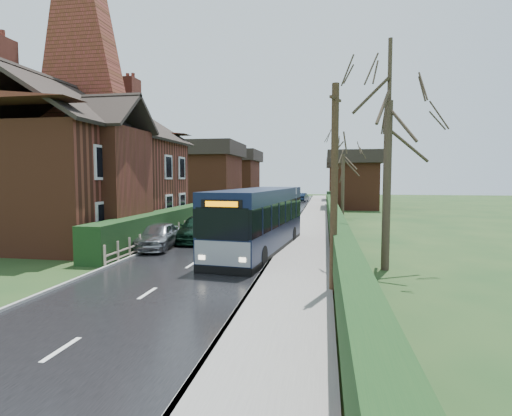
% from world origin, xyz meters
% --- Properties ---
extents(ground, '(140.00, 140.00, 0.00)m').
position_xyz_m(ground, '(0.00, 0.00, 0.00)').
color(ground, '#364A1F').
rests_on(ground, ground).
extents(road, '(6.00, 100.00, 0.02)m').
position_xyz_m(road, '(0.00, 10.00, 0.01)').
color(road, black).
rests_on(road, ground).
extents(pavement, '(2.50, 100.00, 0.14)m').
position_xyz_m(pavement, '(4.25, 10.00, 0.07)').
color(pavement, slate).
rests_on(pavement, ground).
extents(kerb_right, '(0.12, 100.00, 0.14)m').
position_xyz_m(kerb_right, '(3.05, 10.00, 0.07)').
color(kerb_right, gray).
rests_on(kerb_right, ground).
extents(kerb_left, '(0.12, 100.00, 0.10)m').
position_xyz_m(kerb_left, '(-3.05, 10.00, 0.05)').
color(kerb_left, gray).
rests_on(kerb_left, ground).
extents(front_hedge, '(1.20, 16.00, 1.60)m').
position_xyz_m(front_hedge, '(-3.90, 5.00, 0.80)').
color(front_hedge, black).
rests_on(front_hedge, ground).
extents(picket_fence, '(0.10, 16.00, 0.90)m').
position_xyz_m(picket_fence, '(-3.15, 5.00, 0.45)').
color(picket_fence, tan).
rests_on(picket_fence, ground).
extents(right_wall_hedge, '(0.60, 50.00, 1.80)m').
position_xyz_m(right_wall_hedge, '(5.80, 10.00, 1.02)').
color(right_wall_hedge, brown).
rests_on(right_wall_hedge, ground).
extents(brick_house, '(9.30, 14.60, 10.30)m').
position_xyz_m(brick_house, '(-8.73, 4.78, 4.38)').
color(brick_house, brown).
rests_on(brick_house, ground).
extents(bus, '(3.33, 9.98, 2.97)m').
position_xyz_m(bus, '(2.20, 1.38, 1.47)').
color(bus, black).
rests_on(bus, ground).
extents(car_silver, '(1.93, 3.99, 1.31)m').
position_xyz_m(car_silver, '(-2.80, 1.28, 0.66)').
color(car_silver, '#A0A0A4').
rests_on(car_silver, ground).
extents(car_green, '(2.26, 4.82, 1.36)m').
position_xyz_m(car_green, '(-1.60, 4.00, 0.68)').
color(car_green, black).
rests_on(car_green, ground).
extents(car_distant, '(1.88, 4.05, 1.28)m').
position_xyz_m(car_distant, '(2.00, 42.11, 0.64)').
color(car_distant, black).
rests_on(car_distant, ground).
extents(bus_stop_sign, '(0.24, 0.44, 2.99)m').
position_xyz_m(bus_stop_sign, '(3.61, 4.94, 1.97)').
color(bus_stop_sign, slate).
rests_on(bus_stop_sign, ground).
extents(telegraph_pole, '(0.36, 0.77, 6.24)m').
position_xyz_m(telegraph_pole, '(5.51, -5.00, 3.16)').
color(telegraph_pole, '#2F2214').
rests_on(telegraph_pole, ground).
extents(tree_right_near, '(4.20, 4.20, 9.06)m').
position_xyz_m(tree_right_near, '(7.53, -1.48, 6.77)').
color(tree_right_near, '#352A1F').
rests_on(tree_right_near, ground).
extents(tree_right_far, '(4.17, 4.17, 8.05)m').
position_xyz_m(tree_right_far, '(6.85, 19.64, 6.01)').
color(tree_right_far, '#3A2E22').
rests_on(tree_right_far, ground).
extents(tree_house_side, '(4.17, 4.17, 9.48)m').
position_xyz_m(tree_house_side, '(-10.43, 15.37, 7.08)').
color(tree_house_side, '#372B20').
rests_on(tree_house_side, ground).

